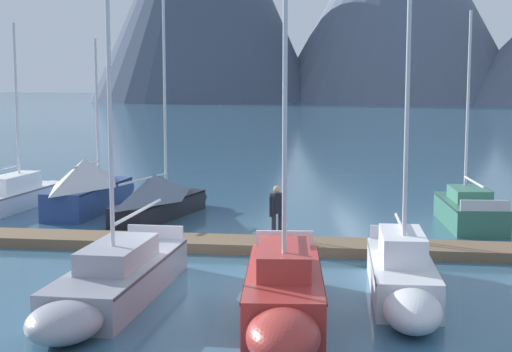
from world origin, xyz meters
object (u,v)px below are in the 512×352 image
Objects in this scene: sailboat_mid_dock_starboard at (113,280)px; sailboat_nearest_berth at (18,194)px; sailboat_far_berth at (284,293)px; sailboat_end_of_dock at (467,208)px; sailboat_mid_dock_port at (160,196)px; sailboat_outer_slip at (403,276)px; person_on_dock at (277,210)px; sailboat_second_berth at (91,186)px.

sailboat_nearest_berth is at bearing 127.97° from sailboat_mid_dock_starboard.
sailboat_nearest_berth is at bearing 137.16° from sailboat_far_berth.
sailboat_nearest_berth is 0.98× the size of sailboat_end_of_dock.
sailboat_mid_dock_port is 1.20× the size of sailboat_end_of_dock.
sailboat_nearest_berth is 18.56m from sailboat_outer_slip.
sailboat_end_of_dock is 8.30m from person_on_dock.
sailboat_mid_dock_port is 10.87m from sailboat_mid_dock_starboard.
person_on_dock is at bearing -40.42° from sailboat_mid_dock_port.
sailboat_second_berth reaches higher than person_on_dock.
sailboat_outer_slip reaches higher than sailboat_nearest_berth.
sailboat_end_of_dock is at bearing 54.58° from sailboat_mid_dock_starboard.
sailboat_nearest_berth is 4.37× the size of person_on_dock.
sailboat_far_berth is 1.09× the size of sailboat_outer_slip.
sailboat_nearest_berth is 14.77m from sailboat_mid_dock_starboard.
sailboat_nearest_berth is at bearing 154.46° from person_on_dock.
sailboat_far_berth is (6.73, -11.12, -0.21)m from sailboat_mid_dock_port.
sailboat_mid_dock_port is 12.82m from sailboat_outer_slip.
sailboat_second_berth is 0.82× the size of sailboat_mid_dock_starboard.
sailboat_end_of_dock is (17.56, 0.28, 0.03)m from sailboat_nearest_berth.
sailboat_mid_dock_starboard is at bearing -63.19° from sailboat_second_berth.
sailboat_mid_dock_port is (3.17, -0.94, -0.16)m from sailboat_second_berth.
sailboat_mid_dock_port reaches higher than sailboat_second_berth.
person_on_dock is (-5.80, -5.90, 0.70)m from sailboat_end_of_dock.
sailboat_second_berth is at bearing -2.71° from sailboat_nearest_berth.
sailboat_far_berth is at bearing -138.37° from sailboat_outer_slip.
person_on_dock is at bearing 102.13° from sailboat_far_berth.
sailboat_end_of_dock reaches higher than sailboat_second_berth.
sailboat_mid_dock_port is at bearing -9.65° from sailboat_nearest_berth.
sailboat_nearest_berth is at bearing 177.29° from sailboat_second_berth.
sailboat_mid_dock_starboard reaches higher than sailboat_end_of_dock.
person_on_dock is (11.76, -5.62, 0.73)m from sailboat_nearest_berth.
sailboat_second_berth is (3.28, -0.16, 0.45)m from sailboat_nearest_berth.
sailboat_outer_slip is (2.41, 2.14, -0.03)m from sailboat_far_berth.
sailboat_outer_slip is 10.54m from sailboat_end_of_dock.
sailboat_far_berth is 3.22m from sailboat_outer_slip.
sailboat_second_berth is 0.87× the size of sailboat_outer_slip.
sailboat_second_berth is 15.81m from sailboat_outer_slip.
person_on_dock is at bearing -32.79° from sailboat_second_berth.
sailboat_second_berth is 12.88m from sailboat_mid_dock_starboard.
sailboat_far_berth reaches higher than sailboat_mid_dock_starboard.
sailboat_second_berth is at bearing -178.27° from sailboat_end_of_dock.
sailboat_second_berth is at bearing 116.81° from sailboat_mid_dock_starboard.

